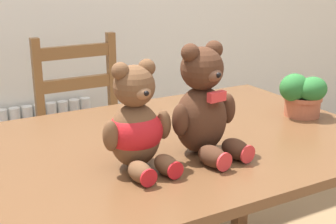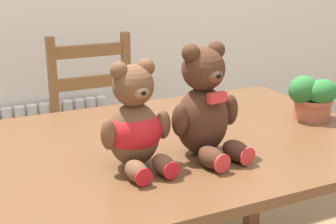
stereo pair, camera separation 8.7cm
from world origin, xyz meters
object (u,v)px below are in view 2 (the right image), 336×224
(wooden_chair_behind, at_px, (101,141))
(teddy_bear_right, at_px, (205,108))
(potted_plant, at_px, (312,96))
(teddy_bear_left, at_px, (135,125))

(wooden_chair_behind, bearing_deg, teddy_bear_right, 92.30)
(teddy_bear_right, height_order, potted_plant, teddy_bear_right)
(teddy_bear_left, xyz_separation_m, potted_plant, (0.75, 0.11, -0.03))
(teddy_bear_right, bearing_deg, teddy_bear_left, -8.76)
(potted_plant, bearing_deg, wooden_chair_behind, 123.79)
(teddy_bear_left, relative_size, teddy_bear_right, 0.90)
(teddy_bear_left, height_order, potted_plant, teddy_bear_left)
(teddy_bear_right, xyz_separation_m, potted_plant, (0.52, 0.12, -0.06))
(wooden_chair_behind, relative_size, teddy_bear_right, 2.90)
(teddy_bear_left, height_order, teddy_bear_right, teddy_bear_right)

